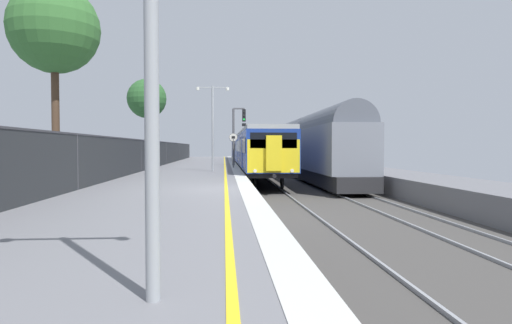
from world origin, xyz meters
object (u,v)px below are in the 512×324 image
Objects in this scene: commuter_train_at_platform at (250,149)px; background_tree_centre at (147,100)px; freight_train_adjacent_track at (309,145)px; platform_lamp_mid at (213,121)px; background_tree_left at (54,32)px; signal_gantry at (237,129)px; speed_limit_sign at (233,146)px.

commuter_train_at_platform is 11.14m from background_tree_centre.
freight_train_adjacent_track is 9.89m from platform_lamp_mid.
freight_train_adjacent_track is at bearing -67.05° from commuter_train_at_platform.
background_tree_left is at bearing -139.96° from freight_train_adjacent_track.
signal_gantry is 0.57× the size of background_tree_centre.
signal_gantry is at bearing 78.92° from platform_lamp_mid.
freight_train_adjacent_track is at bearing 40.04° from background_tree_left.
background_tree_centre is (-8.16, 12.35, 4.47)m from speed_limit_sign.
platform_lamp_mid reaches higher than freight_train_adjacent_track.
freight_train_adjacent_track is 18.01m from background_tree_centre.
freight_train_adjacent_track is 3.19× the size of background_tree_centre.
platform_lamp_mid is (-1.74, -8.86, 0.17)m from signal_gantry.
signal_gantry is 1.88× the size of speed_limit_sign.
platform_lamp_mid reaches higher than commuter_train_at_platform.
platform_lamp_mid reaches higher than signal_gantry.
background_tree_centre reaches higher than freight_train_adjacent_track.
background_tree_centre is (-10.01, 0.96, 4.79)m from commuter_train_at_platform.
freight_train_adjacent_track is at bearing -36.62° from background_tree_centre.
platform_lamp_mid is (-1.35, -4.68, 1.51)m from speed_limit_sign.
background_tree_left reaches higher than freight_train_adjacent_track.
signal_gantry is 0.51× the size of background_tree_left.
speed_limit_sign is at bearing -161.65° from freight_train_adjacent_track.
platform_lamp_mid is 9.87m from background_tree_left.
background_tree_left is 1.12× the size of background_tree_centre.
speed_limit_sign is at bearing 73.89° from platform_lamp_mid.
background_tree_left is (-8.60, -10.20, 5.30)m from speed_limit_sign.
background_tree_left reaches higher than background_tree_centre.
speed_limit_sign is at bearing 49.88° from background_tree_left.
freight_train_adjacent_track is at bearing -22.29° from signal_gantry.
freight_train_adjacent_track reaches higher than commuter_train_at_platform.
background_tree_centre reaches higher than platform_lamp_mid.
freight_train_adjacent_track is 5.56× the size of signal_gantry.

